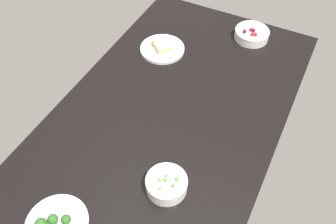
% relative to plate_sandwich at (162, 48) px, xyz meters
% --- Properties ---
extents(dining_table, '(1.59, 0.89, 0.04)m').
position_rel_plate_sandwich_xyz_m(dining_table, '(-0.36, -0.21, -0.03)').
color(dining_table, black).
rests_on(dining_table, ground).
extents(plate_sandwich, '(0.21, 0.21, 0.05)m').
position_rel_plate_sandwich_xyz_m(plate_sandwich, '(0.00, 0.00, 0.00)').
color(plate_sandwich, white).
rests_on(plate_sandwich, dining_table).
extents(plate_broccoli, '(0.21, 0.21, 0.07)m').
position_rel_plate_sandwich_xyz_m(plate_broccoli, '(-0.95, -0.10, 0.00)').
color(plate_broccoli, white).
rests_on(plate_broccoli, dining_table).
extents(bowl_peas, '(0.15, 0.15, 0.07)m').
position_rel_plate_sandwich_xyz_m(bowl_peas, '(-0.66, -0.36, 0.02)').
color(bowl_peas, white).
rests_on(bowl_peas, dining_table).
extents(bowl_berries, '(0.17, 0.17, 0.06)m').
position_rel_plate_sandwich_xyz_m(bowl_berries, '(0.29, -0.36, 0.01)').
color(bowl_berries, white).
rests_on(bowl_berries, dining_table).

